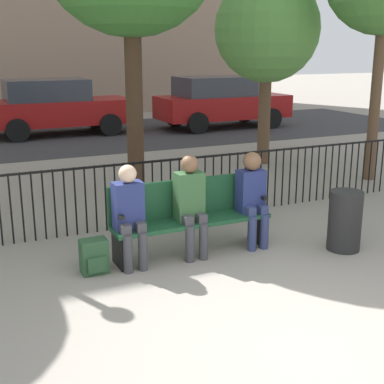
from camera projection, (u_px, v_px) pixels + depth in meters
name	position (u px, v px, depth m)	size (l,w,h in m)	color
ground_plane	(306.00, 345.00, 4.63)	(80.00, 80.00, 0.00)	gray
park_bench	(189.00, 214.00, 6.63)	(2.01, 0.45, 0.92)	#194728
seated_person_0	(129.00, 211.00, 6.14)	(0.34, 0.39, 1.22)	#3D3D42
seated_person_1	(191.00, 201.00, 6.45)	(0.34, 0.39, 1.26)	#3D3D42
seated_person_2	(252.00, 193.00, 6.80)	(0.34, 0.39, 1.23)	navy
backpack	(94.00, 257.00, 6.07)	(0.31, 0.25, 0.40)	#284C2D
fence_railing	(153.00, 187.00, 7.68)	(9.01, 0.03, 0.95)	black
tree_2	(267.00, 30.00, 11.20)	(2.22, 2.22, 3.99)	brown
street_surface	(49.00, 139.00, 15.14)	(24.00, 6.00, 0.01)	#333335
parked_car_1	(55.00, 106.00, 15.62)	(4.20, 1.94, 1.62)	maroon
parked_car_2	(220.00, 101.00, 17.03)	(4.20, 1.94, 1.62)	maroon
trash_bin	(345.00, 221.00, 6.74)	(0.42, 0.42, 0.77)	black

